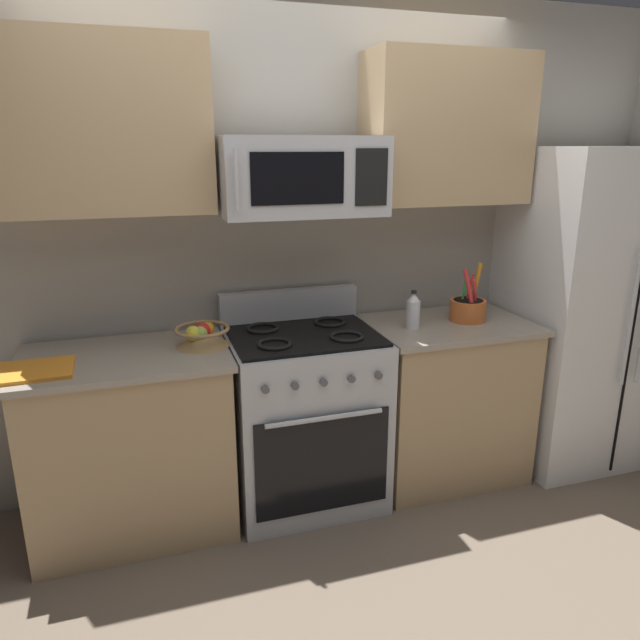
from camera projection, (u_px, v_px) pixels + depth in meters
name	position (u px, v px, depth m)	size (l,w,h in m)	color
ground_plane	(343.00, 568.00, 2.65)	(16.00, 16.00, 0.00)	#6B5B4C
wall_back	(284.00, 248.00, 3.19)	(8.00, 0.10, 2.60)	#9E998E
counter_left	(132.00, 443.00, 2.83)	(0.96, 0.63, 0.91)	tan
range_oven	(304.00, 416.00, 3.08)	(0.76, 0.67, 1.09)	#B2B5BA
counter_right	(445.00, 399.00, 3.32)	(0.88, 0.63, 0.91)	tan
refrigerator	(586.00, 309.00, 3.44)	(0.87, 0.74, 1.83)	silver
microwave	(301.00, 176.00, 2.76)	(0.77, 0.44, 0.36)	#B2B5BA
upper_cabinets_left	(100.00, 127.00, 2.56)	(0.95, 0.34, 0.76)	tan
upper_cabinets_right	(447.00, 130.00, 3.06)	(0.87, 0.34, 0.76)	tan
utensil_crock	(468.00, 308.00, 3.22)	(0.20, 0.20, 0.32)	#D1662D
fruit_basket	(202.00, 335.00, 2.81)	(0.26, 0.26, 0.11)	#9E7A4C
cutting_board	(27.00, 371.00, 2.48)	(0.37, 0.27, 0.02)	orange
bottle_vinegar	(413.00, 311.00, 3.07)	(0.07, 0.07, 0.20)	silver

